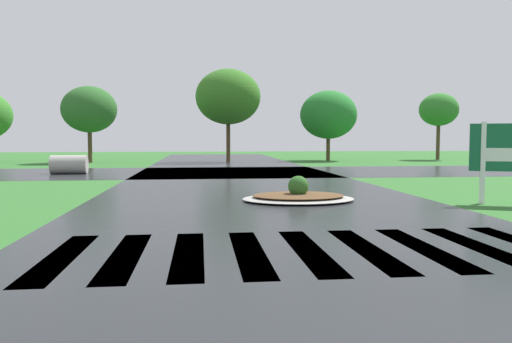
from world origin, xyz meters
name	(u,v)px	position (x,y,z in m)	size (l,w,h in m)	color
asphalt_roadway	(266,207)	(0.00, 10.00, 0.00)	(9.30, 80.00, 0.01)	#232628
asphalt_cross_road	(233,172)	(0.00, 22.61, 0.00)	(90.00, 8.37, 0.01)	#232628
crosswalk_stripes	(309,251)	(0.00, 5.14, 0.00)	(7.65, 3.11, 0.01)	white
median_island	(298,196)	(1.01, 11.06, 0.13)	(3.03, 2.33, 0.68)	#9E9B93
drainage_pipe_stack	(69,165)	(-7.79, 22.26, 0.44)	(1.67, 0.96, 0.89)	#9E9B93
background_treeline	(201,108)	(-1.54, 34.07, 3.82)	(37.20, 5.79, 6.55)	#4C3823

